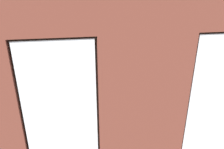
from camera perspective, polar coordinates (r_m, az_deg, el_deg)
ground_plane at (r=6.29m, az=0.14°, el=-8.76°), size 6.29×6.12×0.10m
brick_wall_with_windows at (r=3.21m, az=8.17°, el=-8.43°), size 5.69×0.30×3.22m
couch_by_window at (r=4.48m, az=6.09°, el=-17.93°), size 1.98×0.87×0.80m
couch_left at (r=6.55m, az=19.45°, el=-5.00°), size 0.94×1.84×0.80m
coffee_table at (r=5.85m, az=-2.14°, el=-6.55°), size 1.27×0.89×0.42m
cup_ceramic at (r=5.66m, az=-5.84°, el=-6.67°), size 0.07×0.07×0.08m
candle_jar at (r=5.70m, az=-1.02°, el=-6.24°), size 0.08×0.08×0.10m
table_plant_small at (r=5.94m, az=0.99°, el=-3.87°), size 0.18×0.18×0.28m
remote_gray at (r=5.82m, az=-2.15°, el=-6.02°), size 0.18×0.08×0.02m
remote_silver at (r=5.90m, az=-3.83°, el=-5.62°), size 0.17×0.06×0.02m
media_console at (r=6.46m, az=-22.75°, el=-6.25°), size 1.06×0.42×0.59m
tv_flatscreen at (r=6.21m, az=-23.61°, el=-1.18°), size 0.95×0.20×0.66m
potted_plant_by_left_couch at (r=7.48m, az=12.01°, el=-0.53°), size 0.25×0.25×0.53m
potted_plant_corner_near_left at (r=8.36m, az=13.48°, el=5.00°), size 0.81×0.76×1.23m
potted_plant_near_tv at (r=5.33m, az=-19.85°, el=-7.28°), size 1.08×1.08×1.34m
potted_plant_beside_window_right at (r=4.01m, az=-14.79°, el=-15.23°), size 0.83×0.82×1.28m
potted_plant_mid_room_small at (r=7.02m, az=6.66°, el=-1.12°), size 0.34×0.34×0.59m
potted_plant_between_couches at (r=4.84m, az=23.19°, el=-11.09°), size 0.91×0.99×1.26m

